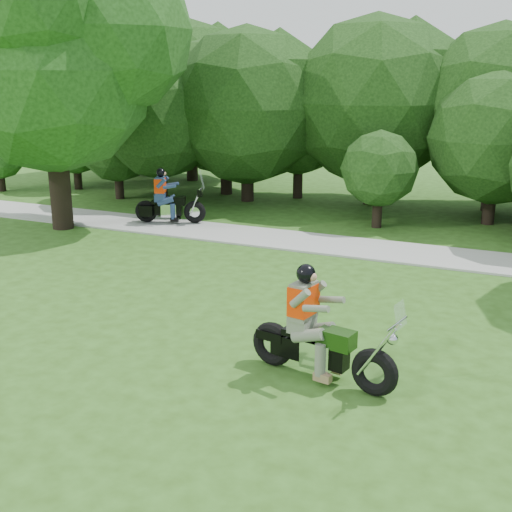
% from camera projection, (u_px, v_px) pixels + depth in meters
% --- Properties ---
extents(ground, '(100.00, 100.00, 0.00)m').
position_uv_depth(ground, '(283.00, 361.00, 11.31)').
color(ground, '#2D4F16').
rests_on(ground, ground).
extents(walkway, '(60.00, 2.20, 0.06)m').
position_uv_depth(walkway, '(389.00, 251.00, 18.31)').
color(walkway, '#9E9E99').
rests_on(walkway, ground).
extents(tree_line, '(39.66, 12.79, 7.77)m').
position_uv_depth(tree_line, '(437.00, 110.00, 23.22)').
color(tree_line, black).
rests_on(tree_line, ground).
extents(big_tree_west, '(8.64, 6.56, 9.96)m').
position_uv_depth(big_tree_west, '(55.00, 46.00, 19.96)').
color(big_tree_west, black).
rests_on(big_tree_west, ground).
extents(chopper_motorcycle, '(2.70, 0.95, 1.94)m').
position_uv_depth(chopper_motorcycle, '(315.00, 337.00, 10.53)').
color(chopper_motorcycle, black).
rests_on(chopper_motorcycle, ground).
extents(touring_motorcycle, '(2.34, 1.33, 1.85)m').
position_uv_depth(touring_motorcycle, '(166.00, 203.00, 21.56)').
color(touring_motorcycle, black).
rests_on(touring_motorcycle, walkway).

